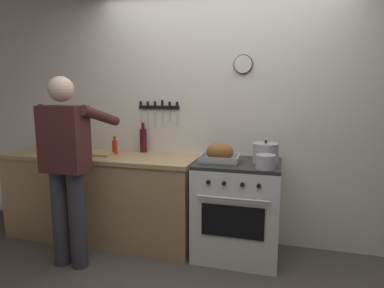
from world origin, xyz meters
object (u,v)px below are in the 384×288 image
at_px(stove, 237,209).
at_px(cutting_board, 98,153).
at_px(stock_pot, 266,153).
at_px(person_cook, 67,160).
at_px(bottle_wine_red, 143,140).
at_px(bottle_hot_sauce, 115,147).
at_px(bottle_soy_sauce, 82,144).
at_px(saucepan, 265,162).
at_px(roasting_pan, 220,154).

height_order(stove, cutting_board, cutting_board).
bearing_deg(stock_pot, cutting_board, -178.96).
relative_size(person_cook, bottle_wine_red, 5.28).
relative_size(stock_pot, bottle_hot_sauce, 1.26).
xyz_separation_m(bottle_soy_sauce, bottle_hot_sauce, (0.40, -0.02, -0.01)).
relative_size(stove, stock_pot, 3.88).
height_order(saucepan, cutting_board, saucepan).
bearing_deg(stove, stock_pot, 4.53).
bearing_deg(saucepan, stove, 140.72).
bearing_deg(roasting_pan, stock_pot, 11.34).
bearing_deg(person_cook, stove, -77.95).
bearing_deg(bottle_soy_sauce, stove, -1.97).
distance_m(stove, cutting_board, 1.51).
bearing_deg(bottle_soy_sauce, stock_pot, -1.15).
height_order(roasting_pan, bottle_hot_sauce, bottle_hot_sauce).
bearing_deg(saucepan, bottle_wine_red, 161.38).
xyz_separation_m(roasting_pan, bottle_wine_red, (-0.88, 0.29, 0.05)).
relative_size(stove, cutting_board, 2.50).
distance_m(bottle_wine_red, bottle_hot_sauce, 0.31).
height_order(saucepan, bottle_wine_red, bottle_wine_red).
height_order(roasting_pan, cutting_board, roasting_pan).
bearing_deg(bottle_wine_red, stock_pot, -9.39).
bearing_deg(bottle_hot_sauce, saucepan, -8.92).
height_order(stove, stock_pot, stock_pot).
xyz_separation_m(cutting_board, bottle_wine_red, (0.40, 0.24, 0.12)).
relative_size(saucepan, bottle_soy_sauce, 0.78).
distance_m(bottle_wine_red, bottle_soy_sauce, 0.65).
distance_m(roasting_pan, bottle_hot_sauce, 1.11).
relative_size(stove, bottle_hot_sauce, 4.91).
bearing_deg(bottle_soy_sauce, cutting_board, -16.98).
bearing_deg(bottle_wine_red, roasting_pan, -18.39).
distance_m(cutting_board, bottle_wine_red, 0.48).
height_order(person_cook, saucepan, person_cook).
xyz_separation_m(stock_pot, saucepan, (0.01, -0.22, -0.03)).
height_order(person_cook, cutting_board, person_cook).
xyz_separation_m(saucepan, bottle_hot_sauce, (-1.52, 0.24, 0.02)).
height_order(roasting_pan, bottle_wine_red, bottle_wine_red).
bearing_deg(stove, person_cook, -157.83).
bearing_deg(person_cook, bottle_soy_sauce, 13.46).
distance_m(person_cook, bottle_soy_sauce, 0.68).
bearing_deg(bottle_wine_red, stove, -12.49).
bearing_deg(stock_pot, bottle_hot_sauce, 179.43).
relative_size(stove, bottle_soy_sauce, 4.26).
height_order(stove, bottle_wine_red, bottle_wine_red).
distance_m(stove, saucepan, 0.60).
height_order(stock_pot, cutting_board, stock_pot).
height_order(cutting_board, bottle_wine_red, bottle_wine_red).
relative_size(roasting_pan, bottle_hot_sauce, 1.92).
bearing_deg(stove, cutting_board, -179.53).
distance_m(person_cook, roasting_pan, 1.33).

